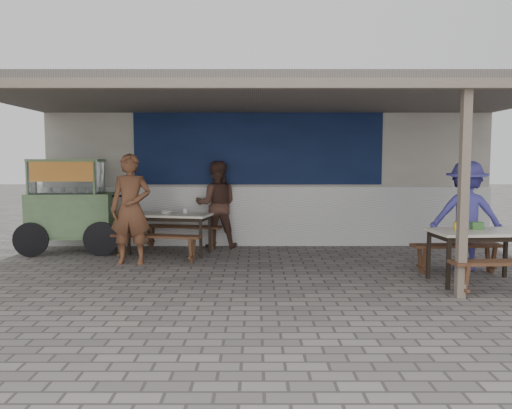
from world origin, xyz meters
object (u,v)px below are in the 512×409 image
object	(u,v)px
patron_right_table	(466,215)
condiment_jar	(185,211)
bench_right_wall	(457,252)
table_left	(170,218)
bench_left_wall	(182,231)
tissue_box	(458,226)
table_right	(479,236)
bench_right_street	(504,270)
donation_box	(477,226)
bench_left_street	(156,241)
condiment_bowl	(166,212)
patron_wall_side	(217,205)
patron_street_side	(131,209)
vendor_cart	(70,202)

from	to	relation	value
patron_right_table	condiment_jar	bearing A→B (deg)	-1.88
bench_right_wall	table_left	bearing A→B (deg)	156.82
bench_left_wall	tissue_box	bearing A→B (deg)	-21.20
table_right	bench_right_street	xyz separation A→B (m)	(0.05, -0.64, -0.34)
bench_left_wall	bench_right_street	distance (m)	5.83
tissue_box	donation_box	size ratio (longest dim) A/B	0.69
condiment_jar	bench_left_street	bearing A→B (deg)	-117.65
patron_right_table	condiment_bowl	size ratio (longest dim) A/B	7.75
patron_right_table	table_right	bearing A→B (deg)	93.01
patron_wall_side	table_right	bearing A→B (deg)	139.61
bench_left_wall	table_right	bearing A→B (deg)	-20.32
donation_box	table_left	bearing A→B (deg)	155.96
bench_right_wall	patron_street_side	distance (m)	5.26
patron_street_side	tissue_box	world-z (taller)	patron_street_side
patron_street_side	patron_wall_side	world-z (taller)	patron_street_side
patron_wall_side	donation_box	size ratio (longest dim) A/B	10.68
donation_box	patron_street_side	bearing A→B (deg)	166.74
patron_wall_side	condiment_bowl	size ratio (longest dim) A/B	7.73
patron_street_side	tissue_box	bearing A→B (deg)	-13.93
patron_street_side	condiment_bowl	world-z (taller)	patron_street_side
table_left	table_right	distance (m)	5.24
patron_right_table	tissue_box	xyz separation A→B (m)	(-0.47, -0.86, -0.06)
patron_right_table	bench_right_street	bearing A→B (deg)	99.66
table_left	condiment_bowl	xyz separation A→B (m)	(-0.07, 0.05, 0.11)
bench_left_street	tissue_box	xyz separation A→B (m)	(4.59, -1.54, 0.46)
table_right	patron_wall_side	world-z (taller)	patron_wall_side
patron_wall_side	condiment_bowl	xyz separation A→B (m)	(-0.89, -0.64, -0.08)
bench_left_street	bench_right_wall	distance (m)	4.91
bench_left_street	donation_box	bearing A→B (deg)	-5.55
tissue_box	patron_wall_side	bearing A→B (deg)	141.98
bench_left_wall	patron_street_side	distance (m)	1.73
bench_left_street	table_right	bearing A→B (deg)	-6.84
bench_right_street	tissue_box	xyz separation A→B (m)	(-0.32, 0.71, 0.47)
bench_right_street	table_left	bearing A→B (deg)	144.64
vendor_cart	patron_street_side	bearing A→B (deg)	-41.12
vendor_cart	tissue_box	size ratio (longest dim) A/B	19.66
patron_wall_side	patron_right_table	world-z (taller)	patron_right_table
bench_right_street	bench_right_wall	distance (m)	1.28
condiment_bowl	condiment_jar	bearing A→B (deg)	13.25
condiment_jar	table_right	bearing A→B (deg)	-27.94
vendor_cart	table_left	bearing A→B (deg)	-9.07
table_left	donation_box	world-z (taller)	donation_box
bench_left_wall	bench_right_street	world-z (taller)	same
table_right	donation_box	bearing A→B (deg)	77.96
vendor_cart	condiment_bowl	bearing A→B (deg)	-7.58
bench_left_street	bench_right_wall	xyz separation A→B (m)	(4.82, -0.97, -0.01)
bench_left_street	patron_street_side	bearing A→B (deg)	-133.24
bench_left_wall	patron_right_table	world-z (taller)	patron_right_table
patron_street_side	bench_left_wall	bearing A→B (deg)	68.14
table_left	tissue_box	distance (m)	4.96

